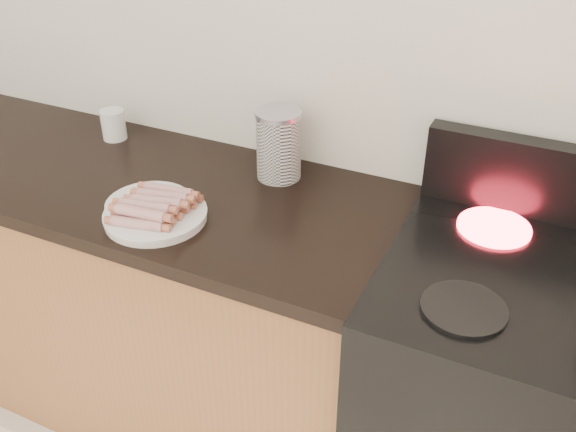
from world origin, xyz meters
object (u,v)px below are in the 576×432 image
at_px(side_plate, 149,205).
at_px(canister, 279,145).
at_px(stove, 518,425).
at_px(main_plate, 156,217).
at_px(mug, 113,125).

height_order(side_plate, canister, canister).
bearing_deg(stove, side_plate, -174.44).
distance_m(main_plate, side_plate, 0.07).
xyz_separation_m(canister, mug, (-0.59, 0.00, -0.05)).
xyz_separation_m(stove, mug, (-1.37, 0.20, 0.49)).
relative_size(main_plate, mug, 2.76).
relative_size(side_plate, canister, 1.14).
bearing_deg(canister, mug, 179.84).
height_order(canister, mug, canister).
bearing_deg(stove, mug, 171.52).
height_order(stove, canister, canister).
bearing_deg(mug, side_plate, -40.86).
height_order(stove, mug, mug).
bearing_deg(main_plate, mug, 139.36).
distance_m(side_plate, mug, 0.46).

